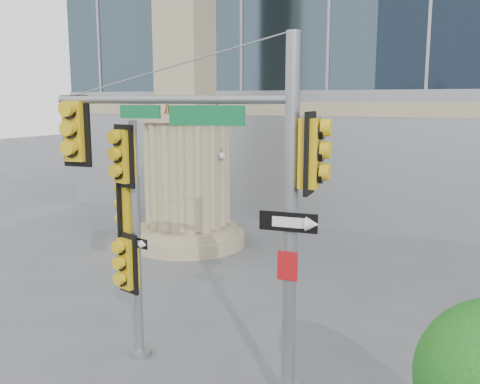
% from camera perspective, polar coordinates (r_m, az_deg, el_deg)
% --- Properties ---
extents(monument, '(4.40, 4.40, 16.60)m').
position_cam_1_polar(monument, '(20.35, -5.79, 9.54)').
color(monument, tan).
rests_on(monument, ground).
extents(main_signal_pole, '(5.22, 0.89, 6.71)m').
position_cam_1_polar(main_signal_pole, '(9.59, -1.55, 1.23)').
color(main_signal_pole, slate).
rests_on(main_signal_pole, ground).
extents(secondary_signal_pole, '(0.89, 0.81, 5.17)m').
position_cam_1_polar(secondary_signal_pole, '(11.55, -11.69, -3.15)').
color(secondary_signal_pole, slate).
rests_on(secondary_signal_pole, ground).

